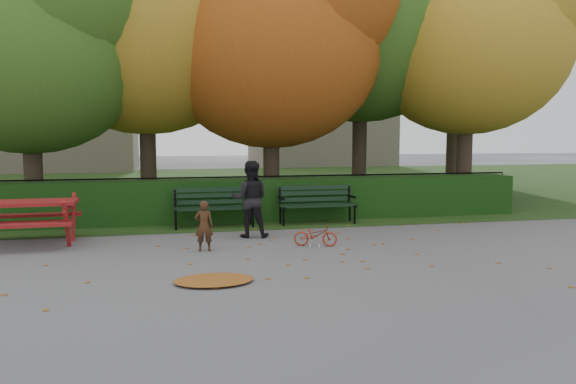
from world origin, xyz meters
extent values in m
plane|color=slate|center=(0.00, 0.00, 0.00)|extent=(90.00, 90.00, 0.00)
plane|color=#183412|center=(0.00, 14.00, 0.01)|extent=(90.00, 90.00, 0.00)
cube|color=#B2A88D|center=(-9.00, 26.00, 7.50)|extent=(10.00, 7.00, 15.00)
cube|color=#B2A88D|center=(8.00, 28.00, 6.00)|extent=(9.00, 6.00, 12.00)
cube|color=black|center=(0.00, 4.50, 0.50)|extent=(13.00, 0.90, 1.00)
cube|color=black|center=(0.00, 5.30, 0.08)|extent=(14.00, 0.04, 0.04)
cube|color=black|center=(0.00, 5.30, 1.00)|extent=(14.00, 0.04, 0.04)
cylinder|color=black|center=(-3.00, 5.30, 0.50)|extent=(0.03, 0.03, 1.00)
cylinder|color=black|center=(0.00, 5.30, 0.50)|extent=(0.03, 0.03, 1.00)
cylinder|color=black|center=(3.00, 5.30, 0.50)|extent=(0.03, 0.03, 1.00)
cylinder|color=black|center=(6.50, 5.30, 0.50)|extent=(0.03, 0.03, 1.00)
cylinder|color=black|center=(-5.50, 5.80, 1.31)|extent=(0.44, 0.44, 2.62)
ellipsoid|color=#2C5315|center=(-5.50, 5.80, 4.12)|extent=(5.60, 5.60, 5.04)
cylinder|color=black|center=(-2.80, 7.00, 1.57)|extent=(0.44, 0.44, 3.15)
ellipsoid|color=#9C6C1E|center=(-2.80, 7.00, 4.95)|extent=(6.40, 6.40, 5.76)
cylinder|color=black|center=(0.50, 6.20, 1.40)|extent=(0.44, 0.44, 2.80)
ellipsoid|color=#80360C|center=(0.50, 6.20, 4.40)|extent=(6.00, 6.00, 5.40)
cylinder|color=black|center=(3.50, 7.50, 1.75)|extent=(0.44, 0.44, 3.50)
ellipsoid|color=#2C5315|center=(3.50, 7.50, 5.50)|extent=(6.80, 6.80, 6.12)
cylinder|color=black|center=(6.20, 6.00, 1.49)|extent=(0.44, 0.44, 2.97)
ellipsoid|color=#9C6C1E|center=(6.20, 6.00, 4.68)|extent=(5.80, 5.80, 5.22)
cylinder|color=black|center=(8.00, 10.00, 1.57)|extent=(0.44, 0.44, 3.15)
ellipsoid|color=#2C5315|center=(8.00, 10.00, 4.95)|extent=(6.00, 6.00, 5.40)
sphere|color=#2C5315|center=(9.05, 9.25, 6.30)|extent=(4.50, 4.50, 4.50)
cube|color=black|center=(-1.30, 3.42, 0.44)|extent=(1.80, 0.12, 0.04)
cube|color=black|center=(-1.30, 3.60, 0.44)|extent=(1.80, 0.12, 0.04)
cube|color=black|center=(-1.30, 3.78, 0.44)|extent=(1.80, 0.12, 0.04)
cube|color=black|center=(-1.30, 3.87, 0.55)|extent=(1.80, 0.05, 0.10)
cube|color=black|center=(-1.30, 3.87, 0.70)|extent=(1.80, 0.05, 0.10)
cube|color=black|center=(-1.30, 3.87, 0.83)|extent=(1.80, 0.05, 0.10)
cube|color=black|center=(-2.15, 3.60, 0.42)|extent=(0.05, 0.55, 0.06)
cube|color=black|center=(-2.15, 3.87, 0.65)|extent=(0.05, 0.05, 0.41)
cylinder|color=black|center=(-2.15, 3.42, 0.22)|extent=(0.05, 0.05, 0.44)
cylinder|color=black|center=(-2.15, 3.78, 0.22)|extent=(0.05, 0.05, 0.44)
cube|color=black|center=(-2.15, 3.62, 0.62)|extent=(0.05, 0.45, 0.04)
cube|color=black|center=(-0.45, 3.60, 0.42)|extent=(0.05, 0.55, 0.06)
cube|color=black|center=(-0.45, 3.87, 0.65)|extent=(0.05, 0.05, 0.41)
cylinder|color=black|center=(-0.45, 3.42, 0.22)|extent=(0.05, 0.05, 0.44)
cylinder|color=black|center=(-0.45, 3.78, 0.22)|extent=(0.05, 0.05, 0.44)
cube|color=black|center=(-0.45, 3.62, 0.62)|extent=(0.05, 0.45, 0.04)
cube|color=black|center=(1.10, 3.42, 0.44)|extent=(1.80, 0.12, 0.04)
cube|color=black|center=(1.10, 3.60, 0.44)|extent=(1.80, 0.12, 0.04)
cube|color=black|center=(1.10, 3.78, 0.44)|extent=(1.80, 0.12, 0.04)
cube|color=black|center=(1.10, 3.87, 0.55)|extent=(1.80, 0.05, 0.10)
cube|color=black|center=(1.10, 3.87, 0.70)|extent=(1.80, 0.05, 0.10)
cube|color=black|center=(1.10, 3.87, 0.83)|extent=(1.80, 0.05, 0.10)
cube|color=black|center=(0.25, 3.60, 0.42)|extent=(0.05, 0.55, 0.06)
cube|color=black|center=(0.25, 3.87, 0.65)|extent=(0.05, 0.05, 0.41)
cylinder|color=black|center=(0.25, 3.42, 0.22)|extent=(0.05, 0.05, 0.44)
cylinder|color=black|center=(0.25, 3.78, 0.22)|extent=(0.05, 0.05, 0.44)
cube|color=black|center=(0.25, 3.62, 0.62)|extent=(0.05, 0.45, 0.04)
cube|color=black|center=(1.95, 3.60, 0.42)|extent=(0.05, 0.55, 0.06)
cube|color=black|center=(1.95, 3.87, 0.65)|extent=(0.05, 0.05, 0.41)
cylinder|color=black|center=(1.95, 3.42, 0.22)|extent=(0.05, 0.05, 0.44)
cylinder|color=black|center=(1.95, 3.78, 0.22)|extent=(0.05, 0.05, 0.44)
cube|color=black|center=(1.95, 3.62, 0.62)|extent=(0.05, 0.45, 0.04)
cube|color=maroon|center=(-5.00, 2.33, 0.81)|extent=(1.99, 0.87, 0.07)
cube|color=maroon|center=(-4.98, 1.67, 0.48)|extent=(1.98, 0.33, 0.05)
cube|color=maroon|center=(-5.02, 2.98, 0.48)|extent=(1.98, 0.33, 0.05)
cube|color=maroon|center=(-4.13, 1.86, 0.44)|extent=(0.08, 0.57, 0.96)
cube|color=maroon|center=(-4.16, 2.84, 0.44)|extent=(0.08, 0.57, 0.96)
cube|color=maroon|center=(-4.15, 2.35, 0.72)|extent=(0.11, 1.48, 0.07)
cube|color=maroon|center=(-5.00, 2.33, 0.44)|extent=(1.75, 0.11, 0.07)
ellipsoid|color=brown|center=(-1.72, -1.10, 0.04)|extent=(1.31, 1.09, 0.08)
imported|color=#3D2313|center=(-1.70, 1.10, 0.46)|extent=(0.36, 0.26, 0.91)
imported|color=black|center=(-0.68, 2.29, 0.78)|extent=(0.86, 0.73, 1.56)
imported|color=#9A230E|center=(0.37, 1.10, 0.21)|extent=(0.85, 0.54, 0.42)
camera|label=1|loc=(-2.36, -8.90, 2.10)|focal=35.00mm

